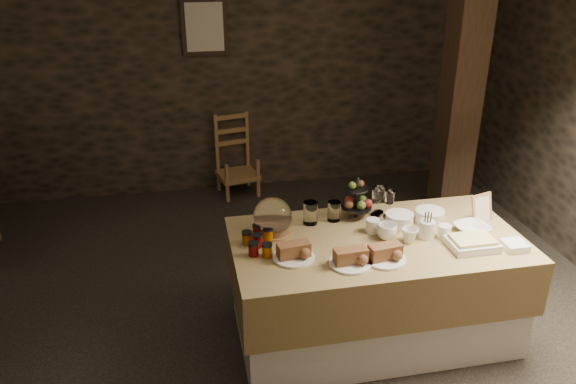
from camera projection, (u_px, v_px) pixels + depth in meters
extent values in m
cube|color=black|center=(262.00, 321.00, 4.09)|extent=(5.50, 5.00, 0.01)
cube|color=black|center=(222.00, 71.00, 5.79)|extent=(5.50, 0.02, 2.60)
cube|color=silver|center=(373.00, 289.00, 3.83)|extent=(1.84, 0.94, 0.71)
cube|color=brown|center=(375.00, 264.00, 3.75)|extent=(1.90, 1.01, 0.39)
cube|color=olive|center=(238.00, 175.00, 6.06)|extent=(0.47, 0.46, 0.05)
cube|color=olive|center=(235.00, 130.00, 6.02)|extent=(0.38, 0.11, 0.38)
cube|color=black|center=(461.00, 90.00, 5.07)|extent=(0.30, 0.30, 2.60)
cube|color=#2F1F16|center=(204.00, 27.00, 5.55)|extent=(0.45, 0.03, 0.55)
cube|color=beige|center=(205.00, 27.00, 5.53)|extent=(0.37, 0.01, 0.47)
cylinder|color=white|center=(399.00, 220.00, 3.80)|extent=(0.19, 0.19, 0.10)
cylinder|color=white|center=(430.00, 216.00, 3.88)|extent=(0.20, 0.20, 0.08)
cylinder|color=white|center=(427.00, 229.00, 3.66)|extent=(0.10, 0.10, 0.12)
imported|color=white|center=(387.00, 231.00, 3.65)|extent=(0.15, 0.15, 0.10)
imported|color=white|center=(409.00, 235.00, 3.61)|extent=(0.14, 0.14, 0.10)
cylinder|color=white|center=(373.00, 226.00, 3.73)|extent=(0.09, 0.09, 0.09)
cylinder|color=white|center=(444.00, 232.00, 3.66)|extent=(0.08, 0.08, 0.09)
imported|color=white|center=(472.00, 229.00, 3.74)|extent=(0.25, 0.25, 0.05)
cylinder|color=olive|center=(273.00, 232.00, 3.74)|extent=(0.26, 0.26, 0.01)
cylinder|color=brown|center=(273.00, 226.00, 3.73)|extent=(0.22, 0.22, 0.07)
sphere|color=white|center=(273.00, 216.00, 3.70)|extent=(0.26, 0.26, 0.26)
cylinder|color=black|center=(357.00, 197.00, 3.89)|extent=(0.02, 0.02, 0.31)
cylinder|color=black|center=(356.00, 207.00, 3.92)|extent=(0.22, 0.22, 0.01)
cylinder|color=black|center=(357.00, 189.00, 3.87)|extent=(0.15, 0.15, 0.01)
sphere|color=olive|center=(363.00, 200.00, 3.94)|extent=(0.06, 0.06, 0.06)
sphere|color=maroon|center=(349.00, 200.00, 3.93)|extent=(0.06, 0.06, 0.06)
sphere|color=olive|center=(361.00, 205.00, 3.86)|extent=(0.06, 0.06, 0.06)
sphere|color=brown|center=(349.00, 205.00, 3.87)|extent=(0.06, 0.06, 0.06)
sphere|color=maroon|center=(368.00, 203.00, 3.89)|extent=(0.06, 0.06, 0.06)
cylinder|color=white|center=(294.00, 257.00, 3.44)|extent=(0.26, 0.26, 0.01)
cube|color=brown|center=(294.00, 250.00, 3.42)|extent=(0.21, 0.11, 0.09)
cylinder|color=white|center=(350.00, 263.00, 3.38)|extent=(0.26, 0.26, 0.01)
cube|color=brown|center=(351.00, 256.00, 3.36)|extent=(0.20, 0.10, 0.09)
cylinder|color=white|center=(384.00, 259.00, 3.42)|extent=(0.26, 0.26, 0.01)
cube|color=brown|center=(385.00, 251.00, 3.40)|extent=(0.21, 0.12, 0.09)
cylinder|color=#5B0608|center=(258.00, 242.00, 3.56)|extent=(0.06, 0.06, 0.07)
cylinder|color=#AD5601|center=(267.00, 251.00, 3.45)|extent=(0.06, 0.06, 0.07)
cylinder|color=#5B0608|center=(254.00, 250.00, 3.46)|extent=(0.06, 0.06, 0.07)
cylinder|color=#AD5601|center=(268.00, 235.00, 3.63)|extent=(0.06, 0.06, 0.07)
cylinder|color=#5B0608|center=(258.00, 232.00, 3.68)|extent=(0.06, 0.06, 0.07)
cylinder|color=#AD5601|center=(247.00, 239.00, 3.59)|extent=(0.06, 0.06, 0.07)
cube|color=white|center=(472.00, 244.00, 3.55)|extent=(0.30, 0.22, 0.05)
cube|color=#E2D67E|center=(473.00, 239.00, 3.54)|extent=(0.26, 0.18, 0.02)
cube|color=white|center=(515.00, 246.00, 3.54)|extent=(0.14, 0.14, 0.04)
cube|color=olive|center=(482.00, 209.00, 3.86)|extent=(0.18, 0.11, 0.22)
cylinder|color=white|center=(310.00, 213.00, 3.84)|extent=(0.10, 0.10, 0.16)
cylinder|color=white|center=(334.00, 211.00, 3.88)|extent=(0.09, 0.09, 0.14)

